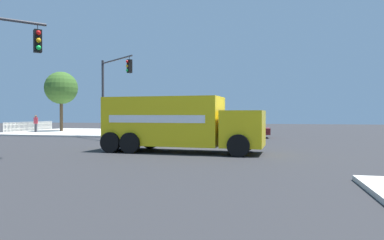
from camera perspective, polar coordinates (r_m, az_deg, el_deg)
name	(u,v)px	position (r m, az deg, el deg)	size (l,w,h in m)	color
ground_plane	(176,149)	(18.68, -2.66, -4.80)	(100.00, 100.00, 0.00)	#2B2B2D
sidewalk_corner_near	(82,132)	(36.70, -17.61, -1.89)	(12.76, 12.76, 0.14)	beige
delivery_truck	(178,123)	(17.17, -2.30, -0.52)	(3.14, 7.92, 2.73)	yellow
traffic_light_secondary	(111,84)	(27.87, -13.18, 5.76)	(3.21, 3.98, 6.14)	#38383D
pickup_maroon	(237,128)	(27.89, 7.46, -1.40)	(2.54, 5.32, 1.38)	maroon
pedestrian_near_corner	(36,122)	(36.78, -24.36, -0.37)	(0.28, 0.52, 1.64)	#4C4C51
picket_fence_run	(30,126)	(40.14, -25.18, -0.91)	(7.48, 0.05, 0.95)	silver
shade_tree_near	(61,88)	(38.14, -20.77, 4.94)	(3.32, 3.32, 6.10)	brown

